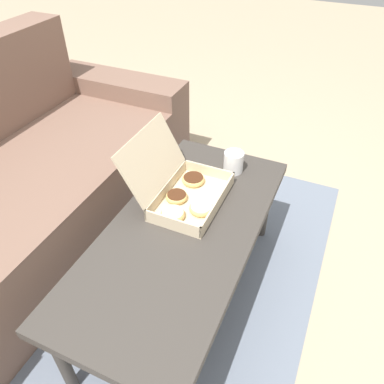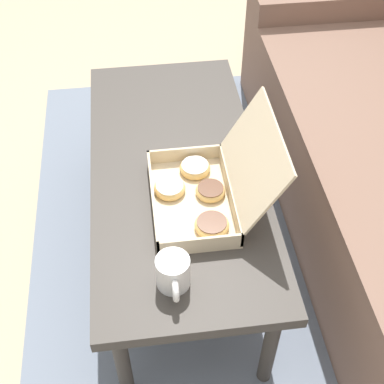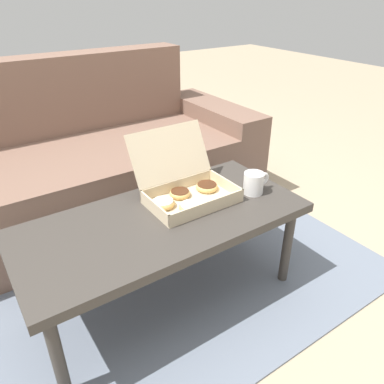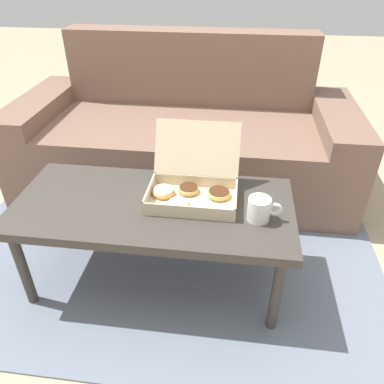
{
  "view_description": "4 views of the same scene",
  "coord_description": "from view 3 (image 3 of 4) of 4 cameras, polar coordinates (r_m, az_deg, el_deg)",
  "views": [
    {
      "loc": [
        -0.92,
        -0.54,
        1.48
      ],
      "look_at": [
        0.16,
        -0.06,
        0.5
      ],
      "focal_mm": 35.0,
      "sensor_mm": 36.0,
      "label": 1
    },
    {
      "loc": [
        1.24,
        -0.2,
        1.65
      ],
      "look_at": [
        0.16,
        -0.06,
        0.5
      ],
      "focal_mm": 50.0,
      "sensor_mm": 36.0,
      "label": 2
    },
    {
      "loc": [
        -0.62,
        -1.22,
        1.28
      ],
      "look_at": [
        0.16,
        -0.06,
        0.5
      ],
      "focal_mm": 35.0,
      "sensor_mm": 36.0,
      "label": 3
    },
    {
      "loc": [
        0.33,
        -1.35,
        1.37
      ],
      "look_at": [
        0.16,
        -0.06,
        0.5
      ],
      "focal_mm": 35.0,
      "sensor_mm": 36.0,
      "label": 4
    }
  ],
  "objects": [
    {
      "name": "ground_plane",
      "position": [
        1.87,
        -5.36,
        -14.1
      ],
      "size": [
        12.0,
        12.0,
        0.0
      ],
      "primitive_type": "plane",
      "color": "tan"
    },
    {
      "name": "area_rug",
      "position": [
        2.08,
        -9.48,
        -9.17
      ],
      "size": [
        2.2,
        1.89,
        0.01
      ],
      "primitive_type": "cube",
      "color": "slate",
      "rests_on": "ground_plane"
    },
    {
      "name": "couch",
      "position": [
        2.36,
        -15.76,
        3.63
      ],
      "size": [
        2.08,
        0.88,
        0.92
      ],
      "color": "#7A5B4C",
      "rests_on": "ground_plane"
    },
    {
      "name": "coffee_table",
      "position": [
        1.56,
        -4.37,
        -5.16
      ],
      "size": [
        1.19,
        0.55,
        0.45
      ],
      "color": "#3D3833",
      "rests_on": "ground_plane"
    },
    {
      "name": "pastry_box",
      "position": [
        1.63,
        -1.13,
        0.61
      ],
      "size": [
        0.38,
        0.36,
        0.28
      ],
      "color": "beige",
      "rests_on": "coffee_table"
    },
    {
      "name": "coffee_mug",
      "position": [
        1.7,
        9.46,
        1.4
      ],
      "size": [
        0.14,
        0.09,
        0.1
      ],
      "color": "white",
      "rests_on": "coffee_table"
    }
  ]
}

